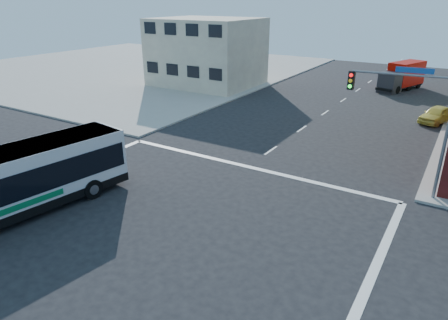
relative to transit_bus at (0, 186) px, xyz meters
The scene contains 7 objects.
ground 7.70m from the transit_bus, 20.97° to the left, with size 120.00×120.00×0.00m, color black.
sidewalk_nw 46.99m from the transit_bus, 126.63° to the left, with size 50.00×50.00×0.15m, color gray.
building_west 34.23m from the transit_bus, 107.08° to the left, with size 12.06×10.06×8.00m.
signal_mast_ne 21.09m from the transit_bus, 39.62° to the left, with size 7.91×1.13×8.07m.
transit_bus is the anchor object (origin of this frame).
box_truck 43.95m from the transit_bus, 75.21° to the left, with size 4.35×7.42×3.22m.
parked_car 33.92m from the transit_bus, 61.25° to the left, with size 1.69×4.21×1.43m, color #E3D04E.
Camera 1 is at (11.32, -11.68, 10.24)m, focal length 32.00 mm.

